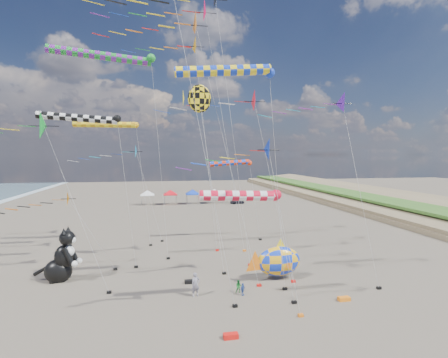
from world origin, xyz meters
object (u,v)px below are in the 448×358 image
fish_inflatable (278,261)px  child_green (239,286)px  person_adult (196,285)px  parked_car (237,202)px  child_blue (243,289)px  cat_inflatable (61,254)px

fish_inflatable → child_green: size_ratio=5.11×
person_adult → parked_car: size_ratio=0.58×
child_blue → person_adult: bearing=129.8°
cat_inflatable → child_blue: bearing=-9.3°
person_adult → child_blue: person_adult is taller
parked_car → person_adult: bearing=163.0°
fish_inflatable → child_blue: size_ratio=5.49×
parked_car → child_green: bearing=166.7°
cat_inflatable → parked_car: size_ratio=1.49×
child_blue → child_green: bearing=67.5°
parked_car → fish_inflatable: bearing=171.0°
child_green → parked_car: 50.95m
cat_inflatable → child_blue: (14.96, -6.15, -1.92)m
cat_inflatable → person_adult: 12.69m
cat_inflatable → child_blue: size_ratio=4.91×
fish_inflatable → child_green: 4.90m
child_blue → cat_inflatable: bearing=115.3°
fish_inflatable → parked_car: size_ratio=1.67×
cat_inflatable → person_adult: size_ratio=2.56×
fish_inflatable → parked_car: 47.88m
fish_inflatable → parked_car: bearing=81.3°
cat_inflatable → parked_car: (26.15, 44.05, -1.86)m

